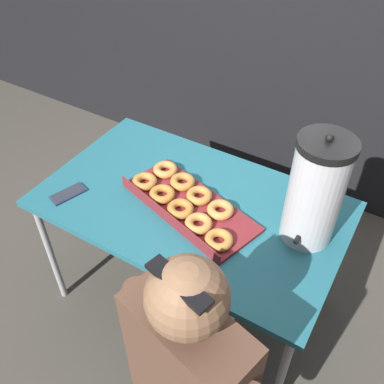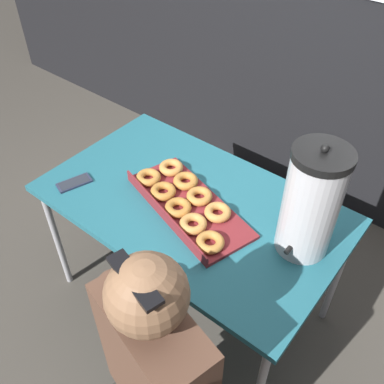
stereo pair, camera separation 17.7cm
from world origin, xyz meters
name	(u,v)px [view 2 (the right image)]	position (x,y,z in m)	size (l,w,h in m)	color
ground_plane	(191,297)	(0.00, 0.00, 0.00)	(12.00, 12.00, 0.00)	#4C473F
folding_table	(191,210)	(0.00, 0.00, 0.66)	(1.28, 0.77, 0.70)	#236675
donut_box	(186,202)	(0.00, -0.03, 0.73)	(0.65, 0.42, 0.05)	maroon
coffee_urn	(311,203)	(0.47, 0.08, 0.93)	(0.21, 0.23, 0.47)	silver
cell_phone	(74,183)	(-0.48, -0.23, 0.71)	(0.11, 0.16, 0.01)	#2D334C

